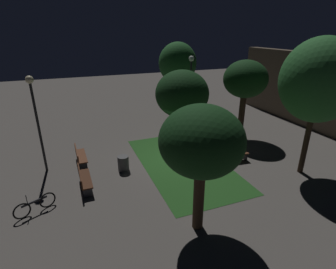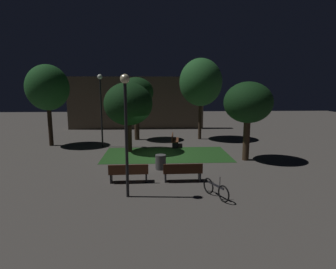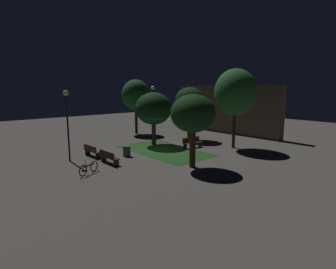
{
  "view_description": "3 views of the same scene",
  "coord_description": "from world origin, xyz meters",
  "px_view_note": "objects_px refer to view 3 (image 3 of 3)",
  "views": [
    {
      "loc": [
        12.17,
        -5.21,
        6.75
      ],
      "look_at": [
        -0.21,
        -0.4,
        1.41
      ],
      "focal_mm": 28.07,
      "sensor_mm": 36.0,
      "label": 1
    },
    {
      "loc": [
        -0.06,
        -17.5,
        4.42
      ],
      "look_at": [
        0.8,
        -0.25,
        1.38
      ],
      "focal_mm": 30.18,
      "sensor_mm": 36.0,
      "label": 2
    },
    {
      "loc": [
        16.98,
        -13.62,
        4.97
      ],
      "look_at": [
        0.59,
        0.72,
        1.24
      ],
      "focal_mm": 29.18,
      "sensor_mm": 36.0,
      "label": 3
    }
  ],
  "objects_px": {
    "bicycle": "(89,168)",
    "tree_lawn_side": "(235,92)",
    "tree_right_canopy": "(193,114)",
    "bench_lawn_edge": "(92,150)",
    "bench_front_right": "(192,142)",
    "tree_tall_center": "(154,109)",
    "lamp_post_path_center": "(153,104)",
    "lamp_post_plaza_east": "(67,114)",
    "tree_back_right": "(190,100)",
    "tree_left_canopy": "(136,95)",
    "trash_bin": "(127,151)",
    "bench_corner": "(109,157)"
  },
  "relations": [
    {
      "from": "bicycle",
      "to": "tree_lawn_side",
      "type": "bearing_deg",
      "value": 83.79
    },
    {
      "from": "bench_front_right",
      "to": "tree_right_canopy",
      "type": "relative_size",
      "value": 0.4
    },
    {
      "from": "lamp_post_path_center",
      "to": "lamp_post_plaza_east",
      "type": "bearing_deg",
      "value": -74.19
    },
    {
      "from": "bench_front_right",
      "to": "lamp_post_path_center",
      "type": "relative_size",
      "value": 0.36
    },
    {
      "from": "tree_tall_center",
      "to": "lamp_post_path_center",
      "type": "xyz_separation_m",
      "value": [
        -2.05,
        1.55,
        0.26
      ]
    },
    {
      "from": "bench_lawn_edge",
      "to": "trash_bin",
      "type": "height_order",
      "value": "bench_lawn_edge"
    },
    {
      "from": "bench_front_right",
      "to": "lamp_post_plaza_east",
      "type": "bearing_deg",
      "value": -105.05
    },
    {
      "from": "tree_lawn_side",
      "to": "tree_right_canopy",
      "type": "height_order",
      "value": "tree_lawn_side"
    },
    {
      "from": "tree_right_canopy",
      "to": "tree_tall_center",
      "type": "bearing_deg",
      "value": 160.66
    },
    {
      "from": "tree_right_canopy",
      "to": "bicycle",
      "type": "distance_m",
      "value": 7.03
    },
    {
      "from": "tree_right_canopy",
      "to": "bicycle",
      "type": "bearing_deg",
      "value": -118.39
    },
    {
      "from": "tree_right_canopy",
      "to": "lamp_post_plaza_east",
      "type": "distance_m",
      "value": 8.41
    },
    {
      "from": "tree_lawn_side",
      "to": "lamp_post_plaza_east",
      "type": "height_order",
      "value": "tree_lawn_side"
    },
    {
      "from": "tree_lawn_side",
      "to": "trash_bin",
      "type": "relative_size",
      "value": 8.39
    },
    {
      "from": "bench_corner",
      "to": "tree_right_canopy",
      "type": "relative_size",
      "value": 0.39
    },
    {
      "from": "tree_lawn_side",
      "to": "tree_back_right",
      "type": "xyz_separation_m",
      "value": [
        -5.16,
        -0.01,
        -0.82
      ]
    },
    {
      "from": "bench_lawn_edge",
      "to": "tree_back_right",
      "type": "bearing_deg",
      "value": 91.23
    },
    {
      "from": "tree_left_canopy",
      "to": "tree_back_right",
      "type": "distance_m",
      "value": 6.51
    },
    {
      "from": "tree_tall_center",
      "to": "bicycle",
      "type": "distance_m",
      "value": 9.48
    },
    {
      "from": "bench_front_right",
      "to": "tree_right_canopy",
      "type": "height_order",
      "value": "tree_right_canopy"
    },
    {
      "from": "tree_lawn_side",
      "to": "tree_right_canopy",
      "type": "relative_size",
      "value": 1.41
    },
    {
      "from": "tree_left_canopy",
      "to": "bicycle",
      "type": "relative_size",
      "value": 3.9
    },
    {
      "from": "bench_front_right",
      "to": "lamp_post_path_center",
      "type": "bearing_deg",
      "value": -179.24
    },
    {
      "from": "trash_bin",
      "to": "lamp_post_plaza_east",
      "type": "bearing_deg",
      "value": -110.79
    },
    {
      "from": "bench_front_right",
      "to": "lamp_post_plaza_east",
      "type": "distance_m",
      "value": 10.15
    },
    {
      "from": "tree_lawn_side",
      "to": "tree_back_right",
      "type": "height_order",
      "value": "tree_lawn_side"
    },
    {
      "from": "bench_lawn_edge",
      "to": "bench_front_right",
      "type": "relative_size",
      "value": 0.99
    },
    {
      "from": "tree_lawn_side",
      "to": "tree_tall_center",
      "type": "height_order",
      "value": "tree_lawn_side"
    },
    {
      "from": "bench_lawn_edge",
      "to": "lamp_post_path_center",
      "type": "distance_m",
      "value": 8.62
    },
    {
      "from": "trash_bin",
      "to": "lamp_post_path_center",
      "type": "bearing_deg",
      "value": 125.58
    },
    {
      "from": "bench_lawn_edge",
      "to": "bicycle",
      "type": "relative_size",
      "value": 1.21
    },
    {
      "from": "bench_lawn_edge",
      "to": "tree_left_canopy",
      "type": "bearing_deg",
      "value": 127.47
    },
    {
      "from": "tree_right_canopy",
      "to": "tree_tall_center",
      "type": "relative_size",
      "value": 1.0
    },
    {
      "from": "lamp_post_path_center",
      "to": "tree_tall_center",
      "type": "bearing_deg",
      "value": -37.08
    },
    {
      "from": "tree_lawn_side",
      "to": "lamp_post_path_center",
      "type": "distance_m",
      "value": 8.03
    },
    {
      "from": "lamp_post_plaza_east",
      "to": "tree_right_canopy",
      "type": "bearing_deg",
      "value": 39.27
    },
    {
      "from": "bench_front_right",
      "to": "lamp_post_plaza_east",
      "type": "relative_size",
      "value": 0.38
    },
    {
      "from": "lamp_post_plaza_east",
      "to": "bicycle",
      "type": "relative_size",
      "value": 3.21
    },
    {
      "from": "bench_corner",
      "to": "tree_tall_center",
      "type": "distance_m",
      "value": 7.33
    },
    {
      "from": "bench_front_right",
      "to": "trash_bin",
      "type": "xyz_separation_m",
      "value": [
        -1.13,
        -5.74,
        -0.09
      ]
    },
    {
      "from": "tree_left_canopy",
      "to": "lamp_post_plaza_east",
      "type": "xyz_separation_m",
      "value": [
        6.52,
        -10.04,
        -0.96
      ]
    },
    {
      "from": "tree_lawn_side",
      "to": "bicycle",
      "type": "distance_m",
      "value": 13.08
    },
    {
      "from": "tree_left_canopy",
      "to": "tree_tall_center",
      "type": "bearing_deg",
      "value": -20.64
    },
    {
      "from": "tree_tall_center",
      "to": "lamp_post_plaza_east",
      "type": "xyz_separation_m",
      "value": [
        0.6,
        -7.81,
        0.08
      ]
    },
    {
      "from": "bench_front_right",
      "to": "tree_right_canopy",
      "type": "xyz_separation_m",
      "value": [
        3.97,
        -4.11,
        2.9
      ]
    },
    {
      "from": "tree_lawn_side",
      "to": "bench_lawn_edge",
      "type": "bearing_deg",
      "value": -115.5
    },
    {
      "from": "lamp_post_plaza_east",
      "to": "lamp_post_path_center",
      "type": "bearing_deg",
      "value": 105.81
    },
    {
      "from": "tree_left_canopy",
      "to": "lamp_post_plaza_east",
      "type": "height_order",
      "value": "tree_left_canopy"
    },
    {
      "from": "bench_lawn_edge",
      "to": "tree_back_right",
      "type": "height_order",
      "value": "tree_back_right"
    },
    {
      "from": "bench_lawn_edge",
      "to": "bench_corner",
      "type": "relative_size",
      "value": 1.0
    }
  ]
}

